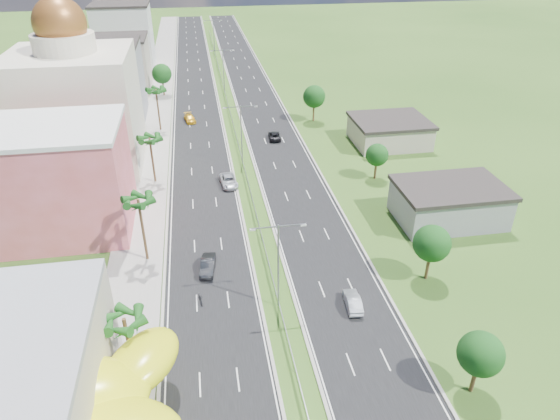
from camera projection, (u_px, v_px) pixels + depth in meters
ground at (295, 372)px, 49.25m from camera, size 500.00×500.00×0.00m
road_left at (196, 100)px, 125.00m from camera, size 11.00×260.00×0.04m
road_right at (256, 97)px, 127.18m from camera, size 11.00×260.00×0.04m
sidewalk_left at (158, 102)px, 123.59m from camera, size 7.00×260.00×0.12m
median_guardrail at (232, 120)px, 110.41m from camera, size 0.10×216.06×0.76m
streetlight_median_b at (278, 258)px, 54.42m from camera, size 6.04×0.25×11.00m
streetlight_median_c at (241, 129)px, 88.57m from camera, size 6.04×0.25×11.00m
streetlight_median_d at (223, 66)px, 127.00m from camera, size 6.04×0.25×11.00m
streetlight_median_e at (214, 33)px, 165.42m from camera, size 6.04×0.25×11.00m
lime_canopy at (64, 399)px, 40.43m from camera, size 18.00×15.00×7.40m
pink_shophouse at (52, 182)px, 68.75m from camera, size 20.00×15.00×15.00m
domed_building at (76, 103)px, 86.46m from camera, size 20.00×20.00×28.70m
midrise_grey at (105, 83)px, 109.63m from camera, size 16.00×15.00×16.00m
midrise_beige at (117, 65)px, 129.17m from camera, size 16.00×15.00×13.00m
midrise_white at (124, 38)px, 147.56m from camera, size 16.00×15.00×18.00m
shed_near at (449, 204)px, 73.43m from camera, size 15.00×10.00×5.00m
shed_far at (389, 132)px, 99.49m from camera, size 14.00×12.00×4.40m
palm_tree_b at (124, 323)px, 45.17m from camera, size 3.60×3.60×8.10m
palm_tree_c at (139, 203)px, 61.53m from camera, size 3.60×3.60×9.60m
palm_tree_d at (150, 141)px, 81.65m from camera, size 3.60×3.60×8.60m
palm_tree_e at (156, 92)px, 102.61m from camera, size 3.60×3.60×9.40m
leafy_tree_lfar at (162, 74)px, 125.32m from camera, size 4.90×4.90×8.05m
leafy_tree_ra at (481, 354)px, 44.93m from camera, size 4.20×4.20×6.90m
leafy_tree_rb at (432, 244)px, 59.68m from camera, size 4.55×4.55×7.47m
leafy_tree_rc at (377, 155)px, 84.43m from camera, size 3.85×3.85×6.33m
leafy_tree_rd at (314, 97)px, 108.86m from camera, size 4.90×4.90×8.05m
car_dark_left at (208, 265)px, 63.18m from camera, size 2.38×5.03×1.59m
car_silver_mid_left at (229, 181)px, 83.94m from camera, size 3.13×5.82×1.55m
car_yellow_far_left at (190, 118)px, 110.85m from camera, size 2.89×5.31×1.46m
car_silver_right at (353, 301)px, 57.24m from camera, size 1.97×4.68×1.50m
car_dark_far_right at (274, 136)px, 101.93m from camera, size 2.72×5.20×1.40m
motorcycle at (200, 297)px, 58.01m from camera, size 0.99×2.22×1.37m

